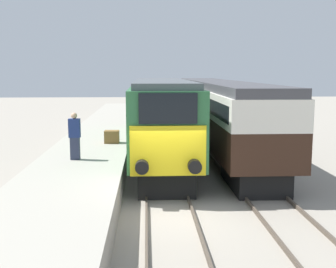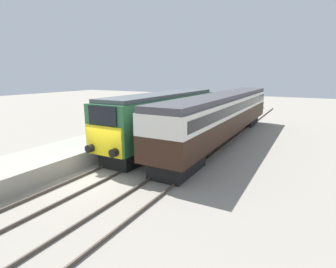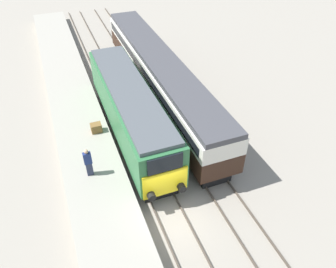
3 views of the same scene
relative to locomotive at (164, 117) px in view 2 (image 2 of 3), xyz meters
The scene contains 8 objects.
ground_plane 7.68m from the locomotive, 90.00° to the right, with size 120.00×120.00×0.00m, color gray.
platform_left 3.78m from the locomotive, 168.93° to the left, with size 3.50×50.00×0.96m.
rails_near_track 3.18m from the locomotive, 90.00° to the right, with size 1.51×60.00×0.14m.
rails_far_track 4.66m from the locomotive, 34.70° to the right, with size 1.50×60.00×0.14m.
locomotive is the anchor object (origin of this frame).
passenger_carriage 5.09m from the locomotive, 48.07° to the left, with size 2.75×20.76×3.84m.
person_on_platform 5.00m from the locomotive, 134.46° to the right, with size 0.44×0.26×1.85m.
luggage_crate 2.57m from the locomotive, behind, with size 0.70×0.56×0.60m.
Camera 2 is at (9.60, -9.38, 5.31)m, focal length 28.00 mm.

